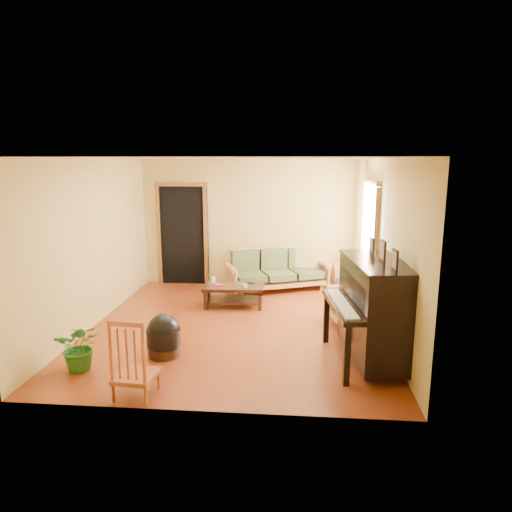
# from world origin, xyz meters

# --- Properties ---
(floor) EXTENTS (5.00, 5.00, 0.00)m
(floor) POSITION_xyz_m (0.00, 0.00, 0.00)
(floor) COLOR #5E200C
(floor) RESTS_ON ground
(doorway) EXTENTS (1.08, 0.16, 2.05)m
(doorway) POSITION_xyz_m (-1.45, 2.48, 1.02)
(doorway) COLOR black
(doorway) RESTS_ON floor
(window) EXTENTS (0.12, 1.36, 1.46)m
(window) POSITION_xyz_m (2.21, 1.30, 1.50)
(window) COLOR white
(window) RESTS_ON right_wall
(sofa) EXTENTS (2.16, 1.52, 0.86)m
(sofa) POSITION_xyz_m (0.57, 2.12, 0.43)
(sofa) COLOR #A1643B
(sofa) RESTS_ON floor
(coffee_table) EXTENTS (1.10, 0.64, 0.39)m
(coffee_table) POSITION_xyz_m (-0.18, 1.01, 0.19)
(coffee_table) COLOR black
(coffee_table) RESTS_ON floor
(armchair) EXTENTS (0.96, 0.99, 0.83)m
(armchair) POSITION_xyz_m (1.82, 0.26, 0.41)
(armchair) COLOR #A1643B
(armchair) RESTS_ON floor
(piano) EXTENTS (1.07, 1.61, 1.34)m
(piano) POSITION_xyz_m (1.93, -1.09, 0.67)
(piano) COLOR black
(piano) RESTS_ON floor
(footstool) EXTENTS (0.60, 0.60, 0.43)m
(footstool) POSITION_xyz_m (-0.83, -1.16, 0.22)
(footstool) COLOR black
(footstool) RESTS_ON floor
(red_chair) EXTENTS (0.47, 0.51, 0.92)m
(red_chair) POSITION_xyz_m (-0.83, -2.23, 0.46)
(red_chair) COLOR brown
(red_chair) RESTS_ON floor
(leaning_frame) EXTENTS (0.44, 0.22, 0.58)m
(leaning_frame) POSITION_xyz_m (1.91, 2.35, 0.29)
(leaning_frame) COLOR #AC7C39
(leaning_frame) RESTS_ON floor
(ceramic_crock) EXTENTS (0.23, 0.23, 0.26)m
(ceramic_crock) POSITION_xyz_m (1.86, 2.23, 0.13)
(ceramic_crock) COLOR #33539B
(ceramic_crock) RESTS_ON floor
(potted_plant) EXTENTS (0.65, 0.60, 0.62)m
(potted_plant) POSITION_xyz_m (-1.73, -1.67, 0.31)
(potted_plant) COLOR #1E5618
(potted_plant) RESTS_ON floor
(book) EXTENTS (0.21, 0.24, 0.02)m
(book) POSITION_xyz_m (-0.51, 0.96, 0.40)
(book) COLOR maroon
(book) RESTS_ON coffee_table
(candle) EXTENTS (0.07, 0.07, 0.11)m
(candle) POSITION_xyz_m (-0.57, 1.14, 0.44)
(candle) COLOR silver
(candle) RESTS_ON coffee_table
(glass_jar) EXTENTS (0.12, 0.12, 0.06)m
(glass_jar) POSITION_xyz_m (0.03, 0.91, 0.42)
(glass_jar) COLOR silver
(glass_jar) RESTS_ON coffee_table
(remote) EXTENTS (0.15, 0.06, 0.01)m
(remote) POSITION_xyz_m (0.11, 1.16, 0.40)
(remote) COLOR black
(remote) RESTS_ON coffee_table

